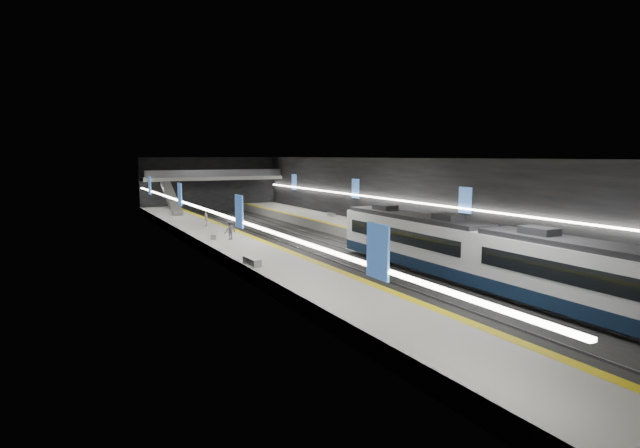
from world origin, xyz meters
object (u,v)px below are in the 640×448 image
escalator (171,198)px  bench_left_far (213,236)px  bench_right_near (500,247)px  passenger_left_a (206,219)px  bench_left_near (252,261)px  passenger_left_b (230,230)px  passenger_right_b (442,235)px  passenger_right_a (414,229)px  bench_right_far (331,215)px  train (488,255)px

escalator → bench_left_far: (-1.11, -22.76, -1.70)m
bench_right_near → passenger_left_a: bearing=125.8°
passenger_left_a → bench_left_near: bearing=16.5°
bench_left_far → passenger_left_b: (1.08, -1.45, 0.67)m
escalator → bench_left_far: bearing=-92.8°
bench_left_near → passenger_left_a: (2.49, 20.73, 0.53)m
bench_right_near → passenger_right_b: (-2.61, 3.77, 0.59)m
escalator → passenger_right_a: size_ratio=4.67×
passenger_left_b → passenger_right_a: bearing=132.2°
passenger_right_b → passenger_left_a: size_ratio=1.10×
bench_right_far → passenger_right_b: bearing=-87.8°
escalator → passenger_right_b: 37.62m
bench_left_far → passenger_left_b: size_ratio=0.93×
bench_left_far → passenger_left_a: passenger_left_a is taller
passenger_right_b → passenger_left_b: (-14.42, 10.54, 0.03)m
bench_left_near → passenger_left_b: 11.23m
passenger_left_b → bench_left_far: bearing=-77.4°
bench_left_far → train: bearing=-48.3°
bench_left_far → bench_right_near: (18.11, -15.75, 0.05)m
bench_left_far → passenger_left_a: 8.42m
train → passenger_right_a: (4.69, 13.65, -0.34)m
escalator → passenger_left_b: 24.23m
train → passenger_right_b: 10.52m
passenger_left_b → bench_right_far: bearing=-168.0°
bench_left_near → bench_left_far: 12.51m
bench_right_far → passenger_left_a: bearing=-165.3°
escalator → passenger_right_a: 34.00m
passenger_right_b → passenger_left_a: bearing=83.4°
bench_left_far → bench_right_near: size_ratio=0.80×
bench_right_far → train: bearing=-94.1°
passenger_left_a → passenger_left_b: bearing=20.3°
bench_right_far → passenger_right_a: 18.37m
bench_right_far → passenger_left_a: passenger_left_a is taller
passenger_left_a → bench_left_far: bearing=12.3°
passenger_right_a → train: bearing=174.8°
bench_left_near → bench_right_near: bench_right_near is taller
passenger_right_a → bench_left_far: bearing=77.2°
passenger_right_b → passenger_left_b: 17.86m
passenger_left_a → train: bearing=41.0°
escalator → passenger_right_a: (14.69, -30.65, -1.04)m
bench_right_near → passenger_left_b: size_ratio=1.17×
bench_left_far → bench_right_near: bearing=-26.6°
bench_right_far → passenger_left_b: bearing=-137.0°
escalator → passenger_right_b: (14.39, -34.75, -1.06)m
bench_left_near → train: bearing=-39.6°
bench_right_far → passenger_left_b: size_ratio=0.97×
bench_left_near → passenger_right_b: 16.41m
bench_right_far → passenger_left_a: size_ratio=1.10×
bench_left_near → passenger_left_b: bearing=77.3°
passenger_left_b → passenger_right_b: bearing=119.7°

